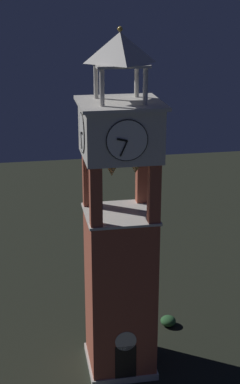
{
  "coord_description": "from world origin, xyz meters",
  "views": [
    {
      "loc": [
        -4.61,
        -26.0,
        19.43
      ],
      "look_at": [
        0.0,
        0.0,
        9.99
      ],
      "focal_mm": 53.63,
      "sensor_mm": 36.0,
      "label": 1
    }
  ],
  "objects": [
    {
      "name": "shrub_near_entry",
      "position": [
        3.55,
        3.21,
        0.3
      ],
      "size": [
        0.94,
        0.94,
        0.6
      ],
      "primitive_type": "ellipsoid",
      "color": "#28562D",
      "rests_on": "ground"
    },
    {
      "name": "ground",
      "position": [
        0.0,
        0.0,
        0.0
      ],
      "size": [
        80.0,
        80.0,
        0.0
      ],
      "primitive_type": "plane",
      "color": "black"
    },
    {
      "name": "shrub_behind_bench",
      "position": [
        -0.93,
        2.67,
        0.44
      ],
      "size": [
        1.04,
        1.04,
        0.87
      ],
      "primitive_type": "ellipsoid",
      "color": "#28562D",
      "rests_on": "ground"
    },
    {
      "name": "clock_tower",
      "position": [
        0.0,
        -0.0,
        7.26
      ],
      "size": [
        3.92,
        3.92,
        17.81
      ],
      "color": "#9E4C38",
      "rests_on": "ground"
    }
  ]
}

